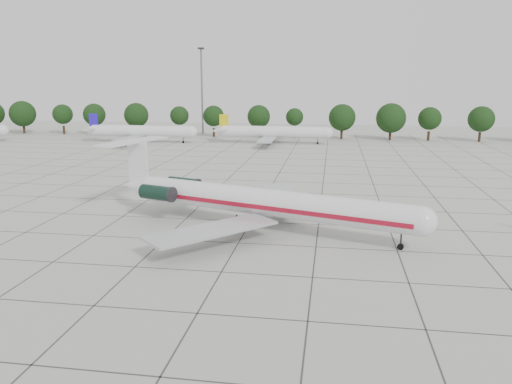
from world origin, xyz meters
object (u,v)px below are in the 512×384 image
Objects in this scene: main_airliner at (251,200)px; floodlight_mast at (202,86)px; bg_airliner_c at (274,132)px; bg_airliner_b at (141,131)px.

floodlight_mast is at bearing 126.10° from main_airliner.
bg_airliner_c is (-6.32, 75.14, -0.31)m from main_airliner.
floodlight_mast is (-24.10, 19.18, 11.37)m from bg_airliner_c.
bg_airliner_b is at bearing 138.07° from main_airliner.
bg_airliner_b is at bearing -115.70° from floodlight_mast.
main_airliner is 99.73m from floodlight_mast.
bg_airliner_b and bg_airliner_c have the same top height.
floodlight_mast is (10.81, 22.46, 11.37)m from bg_airliner_b.
main_airliner is 1.35× the size of bg_airliner_c.
main_airliner is at bearing -60.15° from bg_airliner_b.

